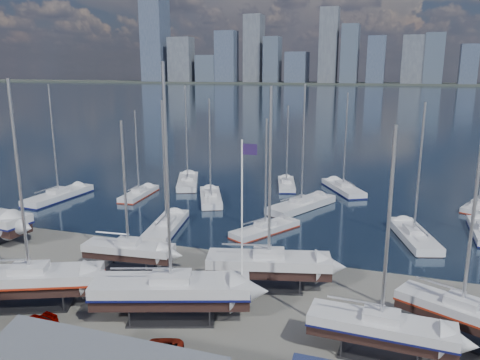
% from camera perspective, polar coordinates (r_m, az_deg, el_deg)
% --- Properties ---
extents(ground, '(1400.00, 1400.00, 0.00)m').
position_cam_1_polar(ground, '(37.30, -4.12, -14.60)').
color(ground, '#605E59').
rests_on(ground, ground).
extents(water, '(1400.00, 600.00, 0.40)m').
position_cam_1_polar(water, '(341.07, 16.54, 9.77)').
color(water, '#1B2B3E').
rests_on(water, ground).
extents(far_shore, '(1400.00, 80.00, 2.20)m').
position_cam_1_polar(far_shore, '(600.73, 17.58, 11.10)').
color(far_shore, '#2D332D').
rests_on(far_shore, ground).
extents(skyline, '(639.14, 43.80, 107.69)m').
position_cam_1_polar(skyline, '(594.89, 17.05, 14.79)').
color(skyline, '#475166').
rests_on(skyline, far_shore).
extents(sailboat_cradle_1, '(10.79, 6.89, 16.89)m').
position_cam_1_polar(sailboat_cradle_1, '(39.00, -24.19, -11.07)').
color(sailboat_cradle_1, '#2D2D33').
rests_on(sailboat_cradle_1, ground).
extents(sailboat_cradle_2, '(8.22, 3.01, 13.35)m').
position_cam_1_polar(sailboat_cradle_2, '(42.83, -13.43, -8.29)').
color(sailboat_cradle_2, '#2D2D33').
rests_on(sailboat_cradle_2, ground).
extents(sailboat_cradle_3, '(11.62, 6.59, 17.95)m').
position_cam_1_polar(sailboat_cradle_3, '(34.40, -8.38, -13.18)').
color(sailboat_cradle_3, '#2D2D33').
rests_on(sailboat_cradle_3, ground).
extents(sailboat_cradle_4, '(10.36, 5.15, 16.27)m').
position_cam_1_polar(sailboat_cradle_4, '(38.57, 3.51, -10.17)').
color(sailboat_cradle_4, '#2D2D33').
rests_on(sailboat_cradle_4, ground).
extents(sailboat_cradle_5, '(8.97, 2.85, 14.47)m').
position_cam_1_polar(sailboat_cradle_5, '(31.29, 16.77, -16.88)').
color(sailboat_cradle_5, '#2D2D33').
rests_on(sailboat_cradle_5, ground).
extents(sailboat_cradle_6, '(8.59, 5.76, 13.76)m').
position_cam_1_polar(sailboat_cradle_6, '(34.94, 25.41, -14.37)').
color(sailboat_cradle_6, '#2D2D33').
rests_on(sailboat_cradle_6, ground).
extents(sailboat_moored_0, '(3.85, 11.12, 16.33)m').
position_cam_1_polar(sailboat_moored_0, '(69.27, -21.22, -1.95)').
color(sailboat_moored_0, black).
rests_on(sailboat_moored_0, water).
extents(sailboat_moored_1, '(2.95, 8.60, 12.64)m').
position_cam_1_polar(sailboat_moored_1, '(67.42, -12.20, -1.74)').
color(sailboat_moored_1, black).
rests_on(sailboat_moored_1, water).
extents(sailboat_moored_2, '(6.72, 10.86, 15.89)m').
position_cam_1_polar(sailboat_moored_2, '(72.93, -6.39, -0.37)').
color(sailboat_moored_2, black).
rests_on(sailboat_moored_2, water).
extents(sailboat_moored_3, '(4.69, 10.39, 15.01)m').
position_cam_1_polar(sailboat_moored_3, '(52.97, -8.95, -5.74)').
color(sailboat_moored_3, black).
rests_on(sailboat_moored_3, water).
extents(sailboat_moored_4, '(6.41, 9.85, 14.49)m').
position_cam_1_polar(sailboat_moored_4, '(63.82, -3.59, -2.30)').
color(sailboat_moored_4, black).
rests_on(sailboat_moored_4, water).
extents(sailboat_moored_5, '(4.56, 8.97, 12.91)m').
position_cam_1_polar(sailboat_moored_5, '(71.58, 5.68, -0.63)').
color(sailboat_moored_5, black).
rests_on(sailboat_moored_5, water).
extents(sailboat_moored_6, '(6.50, 8.80, 13.08)m').
position_cam_1_polar(sailboat_moored_6, '(51.60, 3.10, -6.12)').
color(sailboat_moored_6, black).
rests_on(sailboat_moored_6, water).
extents(sailboat_moored_7, '(7.60, 11.17, 16.53)m').
position_cam_1_polar(sailboat_moored_7, '(60.65, 7.49, -3.22)').
color(sailboat_moored_7, black).
rests_on(sailboat_moored_7, water).
extents(sailboat_moored_8, '(7.49, 10.08, 15.01)m').
position_cam_1_polar(sailboat_moored_8, '(70.37, 12.45, -1.12)').
color(sailboat_moored_8, black).
rests_on(sailboat_moored_8, water).
extents(sailboat_moored_9, '(5.55, 10.33, 15.02)m').
position_cam_1_polar(sailboat_moored_9, '(52.65, 20.37, -6.54)').
color(sailboat_moored_9, black).
rests_on(sailboat_moored_9, water).
extents(sailboat_moored_11, '(5.19, 8.11, 11.79)m').
position_cam_1_polar(sailboat_moored_11, '(67.74, 27.04, -2.85)').
color(sailboat_moored_11, black).
rests_on(sailboat_moored_11, water).
extents(car_a, '(2.54, 4.51, 1.45)m').
position_cam_1_polar(car_a, '(35.18, -24.64, -16.36)').
color(car_a, gray).
rests_on(car_a, ground).
extents(car_b, '(4.63, 2.34, 1.46)m').
position_cam_1_polar(car_b, '(33.38, -23.42, -17.92)').
color(car_b, gray).
rests_on(car_b, ground).
extents(flagpole, '(1.13, 0.12, 12.83)m').
position_cam_1_polar(flagpole, '(32.89, 0.40, -4.38)').
color(flagpole, white).
rests_on(flagpole, ground).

